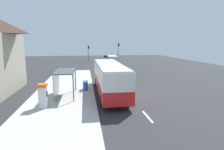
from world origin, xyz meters
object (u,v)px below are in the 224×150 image
Objects in this scene: traffic_light_far_side at (89,51)px; bus at (109,77)px; ticket_machine at (43,95)px; bus_shelter at (62,77)px; recycling_bin_blue at (85,86)px; recycling_bin_green at (85,85)px; traffic_light_near_side at (118,49)px; sedan_far at (110,61)px; white_van at (112,60)px; sedan_near at (106,58)px.

bus is at bearing -87.77° from traffic_light_far_side.
bus_shelter reaches higher than ticket_machine.
recycling_bin_blue and recycling_bin_green have the same top height.
traffic_light_near_side is 1.15× the size of traffic_light_far_side.
recycling_bin_green is (-6.50, -26.67, -0.14)m from sedan_far.
bus is 2.11× the size of traffic_light_near_side.
traffic_light_near_side is at bearing -5.32° from traffic_light_far_side.
sedan_far is 28.13m from recycling_bin_blue.
traffic_light_far_side is at bearing 115.27° from white_van.
traffic_light_near_side reaches higher than bus_shelter.
recycling_bin_blue is (-6.40, -23.02, -0.69)m from white_van.
bus is at bearing -96.16° from sedan_near.
bus is 3.34m from recycling_bin_green.
white_van is 2.72× the size of ticket_machine.
sedan_near is 42.16m from ticket_machine.
recycling_bin_blue is 3.22m from bus_shelter.
recycling_bin_green is 3.66m from bus_shelter.
sedan_near is at bearing 89.55° from white_van.
white_van is 1.01× the size of traffic_light_near_side.
bus is 24.53m from white_van.
traffic_light_far_side is at bearing 83.49° from ticket_machine.
sedan_far is (4.01, 28.55, -1.05)m from bus.
recycling_bin_green is (-2.49, 1.89, -1.19)m from bus.
white_van is 29.65m from ticket_machine.
sedan_near is 6.11m from traffic_light_far_side.
recycling_bin_blue is (-6.50, -36.01, -0.14)m from sedan_near.
bus_shelter is at bearing -140.31° from recycling_bin_blue.
white_van is 23.91m from recycling_bin_blue.
traffic_light_near_side reaches higher than sedan_far.
sedan_far is 1.11× the size of bus_shelter.
bus_shelter is (-8.71, -29.20, 1.31)m from sedan_far.
recycling_bin_blue is 0.24× the size of bus_shelter.
bus is 28.85m from sedan_far.
sedan_far is at bearing 76.30° from recycling_bin_green.
recycling_bin_blue is 34.93m from traffic_light_near_side.
bus_shelter is (-2.21, -2.54, 1.44)m from recycling_bin_green.
white_van is at bearing -64.73° from traffic_light_far_side.
recycling_bin_green is 0.24× the size of bus_shelter.
recycling_bin_blue is (-2.49, 1.19, -1.19)m from bus.
traffic_light_near_side reaches higher than recycling_bin_green.
recycling_bin_blue is at bearing -103.36° from sedan_far.
sedan_near is at bearing 18.17° from traffic_light_far_side.
sedan_far is 9.02m from traffic_light_far_side.
white_van reaches higher than recycling_bin_blue.
traffic_light_far_side is (-5.40, -1.77, 2.24)m from sedan_near.
traffic_light_near_side is at bearing 72.44° from white_van.
white_van reaches higher than recycling_bin_green.
sedan_far is (-0.00, -8.65, 0.00)m from sedan_near.
bus_shelter reaches higher than sedan_far.
traffic_light_far_side is at bearing 88.11° from recycling_bin_green.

